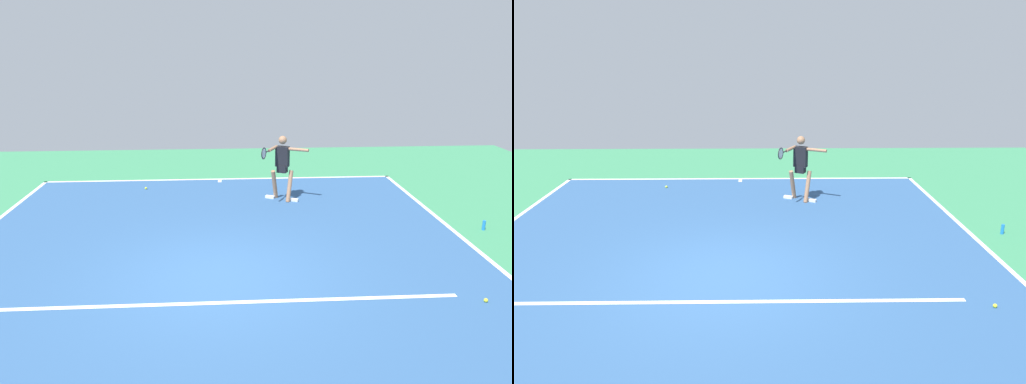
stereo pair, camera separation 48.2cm
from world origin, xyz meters
TOP-DOWN VIEW (x-y plane):
  - ground_plane at (0.00, 0.00)m, footprint 22.32×22.32m
  - court_surface at (0.00, 0.00)m, footprint 10.54×13.34m
  - court_line_baseline_near at (0.00, -6.62)m, footprint 10.54×0.10m
  - court_line_sideline_left at (-5.22, 0.00)m, footprint 0.10×13.34m
  - court_line_service at (0.00, 0.92)m, footprint 7.91×0.10m
  - court_line_centre_mark at (0.00, -6.42)m, footprint 0.10×0.30m
  - tennis_player at (-1.65, -4.41)m, footprint 1.27×1.13m
  - tennis_ball_centre_court at (-4.33, 1.16)m, footprint 0.07×0.07m
  - tennis_ball_by_baseline at (2.10, -5.66)m, footprint 0.07×0.07m
  - water_bottle at (-5.91, -1.95)m, footprint 0.07×0.07m

SIDE VIEW (x-z plane):
  - ground_plane at x=0.00m, z-range 0.00..0.00m
  - court_surface at x=0.00m, z-range 0.00..0.00m
  - court_line_baseline_near at x=0.00m, z-range 0.00..0.01m
  - court_line_sideline_left at x=-5.22m, z-range 0.00..0.01m
  - court_line_service at x=0.00m, z-range 0.00..0.01m
  - court_line_centre_mark at x=0.00m, z-range 0.00..0.01m
  - tennis_ball_centre_court at x=-4.33m, z-range 0.00..0.07m
  - tennis_ball_by_baseline at x=2.10m, z-range 0.00..0.07m
  - water_bottle at x=-5.91m, z-range 0.00..0.22m
  - tennis_player at x=-1.65m, z-range 0.12..1.85m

